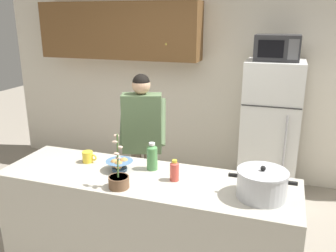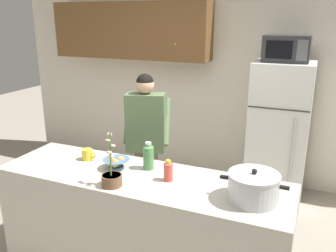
% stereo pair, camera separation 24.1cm
% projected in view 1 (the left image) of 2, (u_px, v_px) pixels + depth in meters
% --- Properties ---
extents(back_wall_unit, '(6.00, 0.48, 2.60)m').
position_uv_depth(back_wall_unit, '(189.00, 69.00, 4.70)').
color(back_wall_unit, silver).
rests_on(back_wall_unit, ground).
extents(kitchen_island, '(2.32, 0.68, 0.92)m').
position_uv_depth(kitchen_island, '(146.00, 228.00, 2.88)').
color(kitchen_island, '#BCB7A8').
rests_on(kitchen_island, ground).
extents(refrigerator, '(0.64, 0.68, 1.64)m').
position_uv_depth(refrigerator, '(270.00, 130.00, 4.19)').
color(refrigerator, white).
rests_on(refrigerator, ground).
extents(microwave, '(0.48, 0.37, 0.28)m').
position_uv_depth(microwave, '(277.00, 48.00, 3.89)').
color(microwave, '#2D2D30').
rests_on(microwave, refrigerator).
extents(person_near_pot, '(0.56, 0.52, 1.57)m').
position_uv_depth(person_near_pot, '(142.00, 132.00, 3.66)').
color(person_near_pot, '#726656').
rests_on(person_near_pot, ground).
extents(cooking_pot, '(0.45, 0.34, 0.23)m').
position_uv_depth(cooking_pot, '(262.00, 184.00, 2.40)').
color(cooking_pot, silver).
rests_on(cooking_pot, kitchen_island).
extents(coffee_mug, '(0.13, 0.09, 0.10)m').
position_uv_depth(coffee_mug, '(88.00, 157.00, 3.00)').
color(coffee_mug, yellow).
rests_on(coffee_mug, kitchen_island).
extents(bread_bowl, '(0.22, 0.22, 0.10)m').
position_uv_depth(bread_bowl, '(119.00, 164.00, 2.84)').
color(bread_bowl, '#4C7299').
rests_on(bread_bowl, kitchen_island).
extents(bottle_near_edge, '(0.07, 0.07, 0.16)m').
position_uv_depth(bottle_near_edge, '(174.00, 170.00, 2.66)').
color(bottle_near_edge, '#D84C3F').
rests_on(bottle_near_edge, kitchen_island).
extents(bottle_mid_counter, '(0.09, 0.09, 0.23)m').
position_uv_depth(bottle_mid_counter, '(152.00, 156.00, 2.84)').
color(bottle_mid_counter, '#4C8C4C').
rests_on(bottle_mid_counter, kitchen_island).
extents(potted_orchid, '(0.15, 0.15, 0.40)m').
position_uv_depth(potted_orchid, '(119.00, 179.00, 2.55)').
color(potted_orchid, brown).
rests_on(potted_orchid, kitchen_island).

